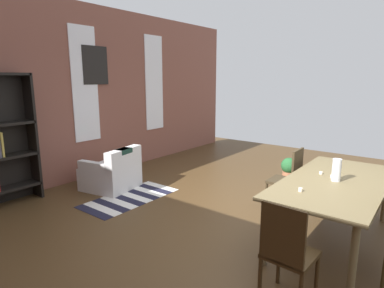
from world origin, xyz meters
TOP-DOWN VIEW (x-y plane):
  - ground_plane at (0.00, 0.00)m, footprint 10.28×10.28m
  - back_wall_brick at (0.00, 3.89)m, footprint 8.91×0.12m
  - window_pane_1 at (0.00, 3.82)m, footprint 0.55×0.02m
  - window_pane_2 at (1.85, 3.82)m, footprint 0.55×0.02m
  - dining_table at (0.28, -0.66)m, footprint 2.18×1.05m
  - vase_on_table at (0.25, -0.66)m, footprint 0.10×0.10m
  - tealight_candle_0 at (-0.35, -0.46)m, footprint 0.04×0.04m
  - tealight_candle_1 at (0.35, -0.60)m, footprint 0.04×0.04m
  - tealight_candle_2 at (0.42, -0.44)m, footprint 0.04×0.04m
  - dining_chair_far_right at (0.77, 0.09)m, footprint 0.40×0.40m
  - dining_chair_head_left at (-1.18, -0.66)m, footprint 0.42×0.42m
  - bookshelf_tall at (-1.64, 3.65)m, footprint 0.89×0.30m
  - armchair_white at (-0.16, 2.93)m, footprint 0.93×0.93m
  - potted_plant_corner at (2.07, 0.58)m, footprint 0.29×0.29m
  - striped_rug at (-0.30, 2.33)m, footprint 1.59×0.76m
  - framed_picture at (0.25, 3.81)m, footprint 0.56×0.03m

SIDE VIEW (x-z plane):
  - ground_plane at x=0.00m, z-range 0.00..0.00m
  - striped_rug at x=-0.30m, z-range 0.00..0.01m
  - potted_plant_corner at x=2.07m, z-range 0.02..0.50m
  - armchair_white at x=-0.16m, z-range -0.10..0.65m
  - dining_chair_far_right at x=0.77m, z-range 0.04..0.99m
  - dining_chair_head_left at x=-1.18m, z-range 0.04..0.99m
  - dining_table at x=0.28m, z-range 0.31..1.07m
  - tealight_candle_2 at x=0.42m, z-range 0.76..0.79m
  - tealight_candle_1 at x=0.35m, z-range 0.76..0.79m
  - tealight_candle_0 at x=-0.35m, z-range 0.76..0.80m
  - vase_on_table at x=0.25m, z-range 0.76..1.02m
  - bookshelf_tall at x=-1.64m, z-range -0.01..2.00m
  - back_wall_brick at x=0.00m, z-range 0.00..3.28m
  - window_pane_1 at x=0.00m, z-range 0.74..2.87m
  - window_pane_2 at x=1.85m, z-range 0.74..2.87m
  - framed_picture at x=0.25m, z-range 1.81..2.53m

